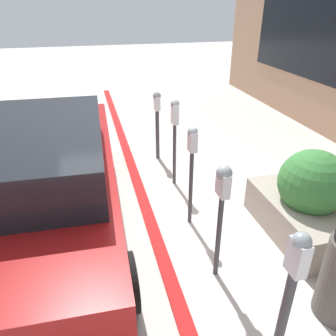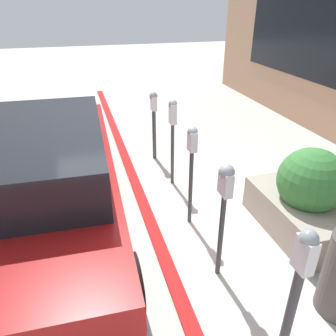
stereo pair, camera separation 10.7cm
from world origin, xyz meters
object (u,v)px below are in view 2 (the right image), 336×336
parking_meter_nearest (296,289)px  planter_box (307,199)px  parking_meter_second (224,196)px  parked_car_front (32,184)px  parking_meter_middle (192,156)px  parking_meter_fourth (173,125)px  parking_meter_farthest (154,114)px

parking_meter_nearest → planter_box: parking_meter_nearest is taller
parking_meter_second → parked_car_front: 2.32m
parking_meter_second → parking_meter_middle: 1.01m
parking_meter_middle → parking_meter_fourth: (1.10, -0.07, 0.03)m
planter_box → parked_car_front: size_ratio=0.32×
planter_box → parking_meter_fourth: bearing=38.2°
parking_meter_farthest → parking_meter_fourth: bearing=-177.1°
parking_meter_second → parked_car_front: (1.22, 1.96, -0.24)m
parking_meter_nearest → parking_meter_farthest: size_ratio=1.11×
parking_meter_middle → parked_car_front: parked_car_front is taller
parking_meter_middle → parking_meter_fourth: 1.11m
parking_meter_middle → parking_meter_nearest: bearing=-178.7°
parking_meter_middle → parking_meter_second: bearing=179.5°
parking_meter_middle → parking_meter_farthest: size_ratio=1.08×
parking_meter_nearest → parking_meter_second: 1.15m
parked_car_front → parking_meter_second: bearing=-119.9°
parking_meter_middle → parking_meter_farthest: bearing=-0.6°
parking_meter_fourth → parking_meter_farthest: bearing=2.9°
parked_car_front → parking_meter_middle: bearing=-94.1°
parking_meter_middle → planter_box: 1.61m
parked_car_front → parking_meter_fourth: bearing=-64.4°
parking_meter_nearest → parked_car_front: (2.36, 2.02, -0.12)m
parking_meter_middle → parking_meter_fourth: bearing=-3.8°
planter_box → parked_car_front: bearing=76.8°
parking_meter_second → parking_meter_middle: (1.01, -0.01, -0.03)m
parked_car_front → planter_box: bearing=-101.3°
parking_meter_fourth → parking_meter_middle: bearing=176.2°
parking_meter_nearest → parking_meter_middle: bearing=1.3°
parking_meter_nearest → parked_car_front: bearing=40.5°
parking_meter_middle → planter_box: bearing=-112.6°
parking_meter_farthest → planter_box: 3.09m
parking_meter_second → parking_meter_fourth: parking_meter_fourth is taller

